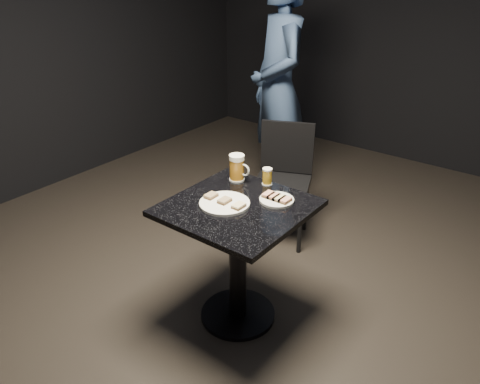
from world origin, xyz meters
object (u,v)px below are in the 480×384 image
at_px(patron, 278,90).
at_px(table, 238,244).
at_px(plate_small, 277,200).
at_px(beer_tumbler, 267,176).
at_px(plate_large, 225,203).
at_px(chair, 284,175).
at_px(beer_mug, 237,168).

relative_size(patron, table, 2.56).
height_order(plate_small, beer_tumbler, beer_tumbler).
relative_size(plate_large, beer_tumbler, 2.74).
relative_size(plate_large, table, 0.36).
relative_size(plate_large, chair, 0.31).
distance_m(plate_large, beer_tumbler, 0.35).
bearing_deg(beer_tumbler, plate_small, -41.54).
xyz_separation_m(plate_small, beer_tumbler, (-0.16, 0.14, 0.04)).
distance_m(plate_small, chair, 0.94).
xyz_separation_m(plate_small, chair, (-0.44, 0.78, -0.26)).
distance_m(table, beer_mug, 0.45).
relative_size(plate_large, plate_small, 1.44).
height_order(plate_large, beer_mug, beer_mug).
xyz_separation_m(table, beer_mug, (-0.19, 0.24, 0.32)).
height_order(plate_large, chair, chair).
relative_size(plate_small, patron, 0.10).
height_order(plate_large, table, plate_large).
xyz_separation_m(table, beer_tumbler, (-0.02, 0.31, 0.29)).
bearing_deg(beer_tumbler, beer_mug, -159.51).
bearing_deg(beer_mug, plate_large, -64.67).
xyz_separation_m(patron, beer_mug, (0.51, -1.20, -0.13)).
xyz_separation_m(beer_tumbler, chair, (-0.28, 0.64, -0.30)).
bearing_deg(chair, plate_small, -60.39).
xyz_separation_m(plate_large, chair, (-0.25, 0.98, -0.26)).
relative_size(beer_mug, beer_tumbler, 1.61).
distance_m(patron, beer_mug, 1.31).
bearing_deg(plate_large, plate_small, 45.40).
height_order(patron, chair, patron).
height_order(plate_large, patron, patron).
height_order(patron, beer_tumbler, patron).
xyz_separation_m(plate_large, beer_mug, (-0.13, 0.28, 0.07)).
relative_size(patron, chair, 2.22).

